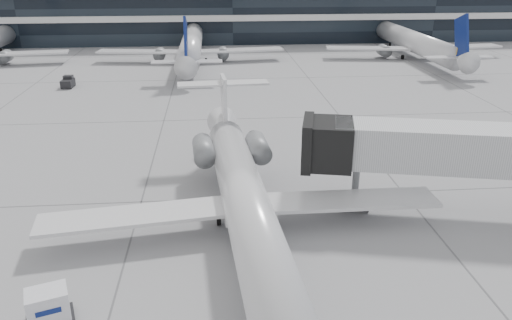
{
  "coord_description": "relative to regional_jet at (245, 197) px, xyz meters",
  "views": [
    {
      "loc": [
        -4.36,
        -33.79,
        16.84
      ],
      "look_at": [
        -1.32,
        1.14,
        2.6
      ],
      "focal_mm": 35.0,
      "sensor_mm": 36.0,
      "label": 1
    }
  ],
  "objects": [
    {
      "name": "bg_jet_right",
      "position": [
        34.59,
        60.06,
        -2.57
      ],
      "size": [
        32.0,
        40.0,
        9.6
      ],
      "primitive_type": null,
      "color": "silver",
      "rests_on": "ground"
    },
    {
      "name": "bg_jet_center",
      "position": [
        -5.41,
        60.06,
        -2.57
      ],
      "size": [
        32.0,
        40.0,
        9.6
      ],
      "primitive_type": null,
      "color": "silver",
      "rests_on": "ground"
    },
    {
      "name": "terminal",
      "position": [
        2.59,
        87.06,
        2.43
      ],
      "size": [
        170.0,
        22.0,
        10.0
      ],
      "primitive_type": "cube",
      "color": "black",
      "rests_on": "ground"
    },
    {
      "name": "far_tug",
      "position": [
        -22.05,
        41.93,
        -1.87
      ],
      "size": [
        1.5,
        2.49,
        1.57
      ],
      "rotation": [
        0.0,
        0.0,
        -0.02
      ],
      "color": "black",
      "rests_on": "ground"
    },
    {
      "name": "cargo_uld",
      "position": [
        -10.21,
        -7.98,
        -1.65
      ],
      "size": [
        2.65,
        2.29,
        1.83
      ],
      "rotation": [
        0.0,
        0.0,
        0.33
      ],
      "color": "black",
      "rests_on": "ground"
    },
    {
      "name": "traffic_cone",
      "position": [
        -0.01,
        20.17,
        -2.32
      ],
      "size": [
        0.36,
        0.36,
        0.52
      ],
      "rotation": [
        0.0,
        0.0,
        0.02
      ],
      "color": "#FF430D",
      "rests_on": "ground"
    },
    {
      "name": "jet_bridge",
      "position": [
        15.43,
        1.3,
        2.26
      ],
      "size": [
        20.5,
        8.13,
        6.62
      ],
      "rotation": [
        0.0,
        0.0,
        -0.22
      ],
      "color": "silver",
      "rests_on": "ground"
    },
    {
      "name": "ground",
      "position": [
        2.59,
        5.06,
        -2.57
      ],
      "size": [
        220.0,
        220.0,
        0.0
      ],
      "primitive_type": "plane",
      "color": "gray",
      "rests_on": "ground"
    },
    {
      "name": "regional_jet",
      "position": [
        0.0,
        0.0,
        0.0
      ],
      "size": [
        26.09,
        32.6,
        7.52
      ],
      "rotation": [
        0.0,
        0.0,
        0.07
      ],
      "color": "silver",
      "rests_on": "ground"
    }
  ]
}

